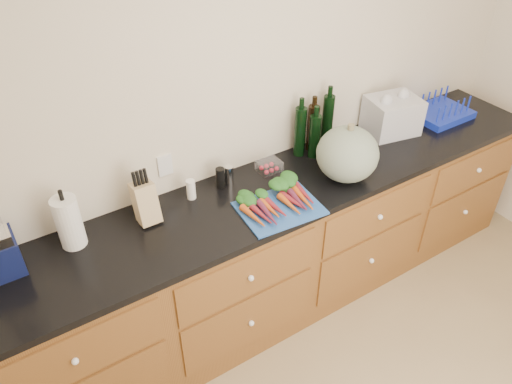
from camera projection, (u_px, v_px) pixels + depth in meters
wall_back at (257, 104)px, 2.82m from camera, size 4.10×0.05×2.60m
cabinets at (285, 248)px, 3.11m from camera, size 3.60×0.64×0.90m
countertop at (287, 187)px, 2.83m from camera, size 3.64×0.62×0.04m
cutting_board at (280, 208)px, 2.64m from camera, size 0.45×0.35×0.01m
carrots at (275, 200)px, 2.65m from camera, size 0.39×0.29×0.06m
squash at (347, 154)px, 2.78m from camera, size 0.35×0.35×0.32m
paper_towel at (69, 222)px, 2.35m from camera, size 0.12×0.12×0.27m
knife_block at (145, 203)px, 2.51m from camera, size 0.11×0.11×0.22m
grinder_salt at (191, 189)px, 2.69m from camera, size 0.05×0.05×0.11m
grinder_pepper at (220, 178)px, 2.76m from camera, size 0.05×0.05×0.12m
canister_chrome at (229, 175)px, 2.79m from camera, size 0.05×0.05×0.12m
tomato_box at (269, 166)px, 2.91m from camera, size 0.13×0.11×0.06m
bottles at (314, 129)px, 3.02m from camera, size 0.28×0.14×0.33m
grocery_bag at (392, 115)px, 3.23m from camera, size 0.36×0.31×0.24m
dish_rack at (440, 111)px, 3.44m from camera, size 0.38×0.31×0.15m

